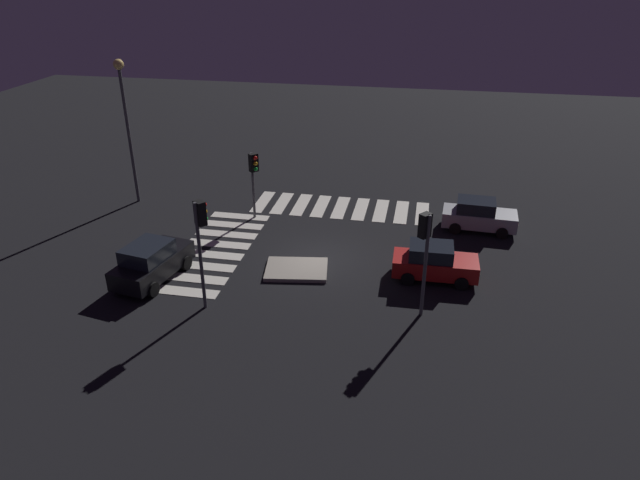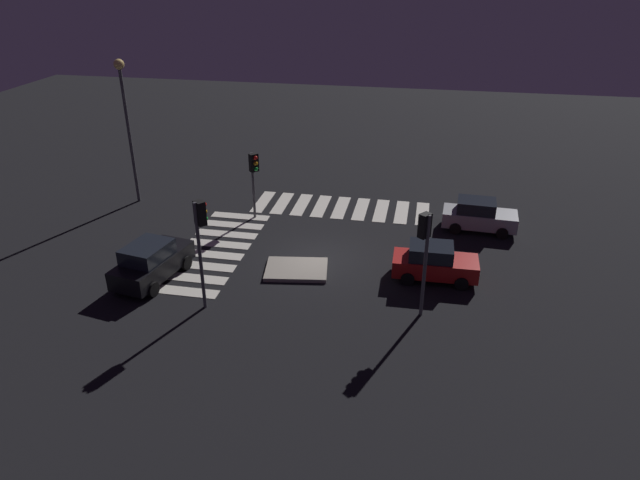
# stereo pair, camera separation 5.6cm
# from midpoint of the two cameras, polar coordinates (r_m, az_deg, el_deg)

# --- Properties ---
(ground_plane) EXTENTS (80.00, 80.00, 0.00)m
(ground_plane) POSITION_cam_midpoint_polar(r_m,az_deg,el_deg) (27.47, 0.06, -1.87)
(ground_plane) COLOR black
(traffic_island) EXTENTS (3.06, 2.47, 0.18)m
(traffic_island) POSITION_cam_midpoint_polar(r_m,az_deg,el_deg) (26.40, -2.27, -2.91)
(traffic_island) COLOR gray
(traffic_island) RESTS_ON ground
(car_black) EXTENTS (2.48, 4.29, 1.78)m
(car_black) POSITION_cam_midpoint_polar(r_m,az_deg,el_deg) (26.44, -16.20, -2.06)
(car_black) COLOR black
(car_black) RESTS_ON ground
(car_red) EXTENTS (3.78, 1.82, 1.63)m
(car_red) POSITION_cam_midpoint_polar(r_m,az_deg,el_deg) (25.97, 11.23, -2.18)
(car_red) COLOR red
(car_red) RESTS_ON ground
(car_silver) EXTENTS (3.88, 1.96, 1.65)m
(car_silver) POSITION_cam_midpoint_polar(r_m,az_deg,el_deg) (31.14, 15.41, 2.34)
(car_silver) COLOR #9EA0A5
(car_silver) RESTS_ON ground
(traffic_light_east) EXTENTS (0.53, 0.54, 3.68)m
(traffic_light_east) POSITION_cam_midpoint_polar(r_m,az_deg,el_deg) (30.86, -6.48, 6.89)
(traffic_light_east) COLOR #47474C
(traffic_light_east) RESTS_ON ground
(traffic_light_west) EXTENTS (0.53, 0.54, 4.35)m
(traffic_light_west) POSITION_cam_midpoint_polar(r_m,az_deg,el_deg) (22.21, 10.31, 0.04)
(traffic_light_west) COLOR #47474C
(traffic_light_west) RESTS_ON ground
(traffic_light_north) EXTENTS (0.54, 0.53, 4.63)m
(traffic_light_north) POSITION_cam_midpoint_polar(r_m,az_deg,el_deg) (22.71, -11.62, 1.10)
(traffic_light_north) COLOR #47474C
(traffic_light_north) RESTS_ON ground
(street_lamp) EXTENTS (0.56, 0.56, 8.05)m
(street_lamp) POSITION_cam_midpoint_polar(r_m,az_deg,el_deg) (34.00, -18.57, 12.21)
(street_lamp) COLOR #47474C
(street_lamp) RESTS_ON ground
(crosswalk_near) EXTENTS (9.90, 3.20, 0.02)m
(crosswalk_near) POSITION_cam_midpoint_polar(r_m,az_deg,el_deg) (33.05, 2.12, 3.21)
(crosswalk_near) COLOR silver
(crosswalk_near) RESTS_ON ground
(crosswalk_side) EXTENTS (3.20, 8.75, 0.02)m
(crosswalk_side) POSITION_cam_midpoint_polar(r_m,az_deg,el_deg) (28.80, -10.26, -0.89)
(crosswalk_side) COLOR silver
(crosswalk_side) RESTS_ON ground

